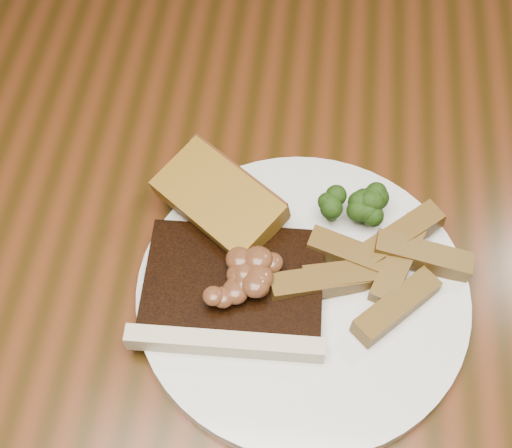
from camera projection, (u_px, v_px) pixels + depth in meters
The scene contains 9 objects.
dining_table at pixel (248, 293), 0.75m from camera, with size 1.60×0.90×0.75m.
chair_far at pixel (216, 6), 1.29m from camera, with size 0.48×0.48×0.83m.
plate at pixel (302, 294), 0.64m from camera, with size 0.30×0.30×0.01m, color silver.
steak at pixel (233, 288), 0.62m from camera, with size 0.15×0.12×0.02m, color black.
steak_bone at pixel (225, 345), 0.60m from camera, with size 0.17×0.02×0.02m, color #BAB290.
mushroom_pile at pixel (237, 271), 0.60m from camera, with size 0.07×0.07×0.03m, color brown, non-canonical shape.
garlic_bread at pixel (220, 212), 0.67m from camera, with size 0.12×0.06×0.03m, color olive.
potato_wedges at pixel (372, 276), 0.63m from camera, with size 0.11×0.11×0.02m, color brown, non-canonical shape.
broccoli_cluster at pixel (365, 209), 0.66m from camera, with size 0.06×0.06×0.04m, color #1A3C0D, non-canonical shape.
Camera 1 is at (0.05, -0.34, 1.33)m, focal length 50.00 mm.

